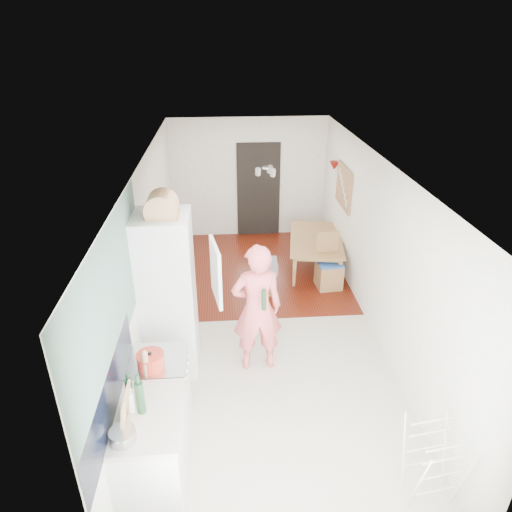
{
  "coord_description": "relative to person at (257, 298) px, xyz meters",
  "views": [
    {
      "loc": [
        -0.55,
        -5.66,
        4.03
      ],
      "look_at": [
        -0.1,
        0.2,
        1.1
      ],
      "focal_mm": 32.0,
      "sensor_mm": 36.0,
      "label": 1
    }
  ],
  "objects": [
    {
      "name": "room_shell",
      "position": [
        0.17,
        0.85,
        0.21
      ],
      "size": [
        3.2,
        7.0,
        2.5
      ],
      "primitive_type": null,
      "color": "white",
      "rests_on": "ground"
    },
    {
      "name": "floor",
      "position": [
        0.17,
        0.85,
        -1.04
      ],
      "size": [
        3.2,
        7.0,
        0.01
      ],
      "primitive_type": "cube",
      "color": "beige",
      "rests_on": "ground"
    },
    {
      "name": "wood_floor_overlay",
      "position": [
        0.17,
        2.7,
        -1.04
      ],
      "size": [
        3.2,
        3.3,
        0.01
      ],
      "primitive_type": "cube",
      "color": "#591C10",
      "rests_on": "room_shell"
    },
    {
      "name": "sage_wall_panel",
      "position": [
        -1.42,
        -1.15,
        0.81
      ],
      "size": [
        0.02,
        3.0,
        1.3
      ],
      "primitive_type": "cube",
      "color": "slate",
      "rests_on": "room_shell"
    },
    {
      "name": "tile_splashback",
      "position": [
        -1.41,
        -1.7,
        0.11
      ],
      "size": [
        0.02,
        1.9,
        0.5
      ],
      "primitive_type": "cube",
      "color": "black",
      "rests_on": "room_shell"
    },
    {
      "name": "doorway_recess",
      "position": [
        0.37,
        4.33,
        -0.04
      ],
      "size": [
        0.9,
        0.04,
        2.0
      ],
      "primitive_type": "cube",
      "color": "black",
      "rests_on": "room_shell"
    },
    {
      "name": "base_cabinet",
      "position": [
        -1.13,
        -1.7,
        -0.61
      ],
      "size": [
        0.6,
        0.9,
        0.86
      ],
      "primitive_type": "cube",
      "color": "silver",
      "rests_on": "room_shell"
    },
    {
      "name": "worktop",
      "position": [
        -1.13,
        -1.7,
        -0.15
      ],
      "size": [
        0.62,
        0.92,
        0.06
      ],
      "primitive_type": "cube",
      "color": "beige",
      "rests_on": "room_shell"
    },
    {
      "name": "range_cooker",
      "position": [
        -1.13,
        -0.95,
        -0.6
      ],
      "size": [
        0.6,
        0.6,
        0.88
      ],
      "primitive_type": "cube",
      "color": "silver",
      "rests_on": "room_shell"
    },
    {
      "name": "cooker_top",
      "position": [
        -1.13,
        -0.95,
        -0.14
      ],
      "size": [
        0.6,
        0.6,
        0.04
      ],
      "primitive_type": "cube",
      "color": "#B2B2B5",
      "rests_on": "room_shell"
    },
    {
      "name": "fridge_housing",
      "position": [
        -1.1,
        0.07,
        0.03
      ],
      "size": [
        0.66,
        0.66,
        2.15
      ],
      "primitive_type": "cube",
      "color": "silver",
      "rests_on": "room_shell"
    },
    {
      "name": "fridge_door",
      "position": [
        -0.49,
        -0.23,
        0.51
      ],
      "size": [
        0.14,
        0.56,
        0.7
      ],
      "primitive_type": "cube",
      "rotation": [
        0.0,
        0.0,
        -1.4
      ],
      "color": "silver",
      "rests_on": "room_shell"
    },
    {
      "name": "fridge_interior",
      "position": [
        -0.79,
        0.07,
        0.51
      ],
      "size": [
        0.02,
        0.52,
        0.66
      ],
      "primitive_type": "cube",
      "color": "white",
      "rests_on": "room_shell"
    },
    {
      "name": "pinboard",
      "position": [
        1.75,
        2.75,
        0.51
      ],
      "size": [
        0.03,
        0.9,
        0.7
      ],
      "primitive_type": "cube",
      "color": "tan",
      "rests_on": "room_shell"
    },
    {
      "name": "pinboard_frame",
      "position": [
        1.74,
        2.75,
        0.51
      ],
      "size": [
        0.0,
        0.94,
        0.74
      ],
      "primitive_type": "cube",
      "color": "olive",
      "rests_on": "room_shell"
    },
    {
      "name": "wall_sconce",
      "position": [
        1.71,
        3.4,
        0.71
      ],
      "size": [
        0.18,
        0.18,
        0.16
      ],
      "primitive_type": "cone",
      "color": "maroon",
      "rests_on": "room_shell"
    },
    {
      "name": "person",
      "position": [
        0.0,
        0.0,
        0.0
      ],
      "size": [
        0.8,
        0.56,
        2.09
      ],
      "primitive_type": "imported",
      "rotation": [
        0.0,
        0.0,
        3.22
      ],
      "color": "#ED6467",
      "rests_on": "floor"
    },
    {
      "name": "dining_table",
      "position": [
        1.33,
        2.69,
        -0.79
      ],
      "size": [
        1.01,
        1.54,
        0.5
      ],
      "primitive_type": "imported",
      "rotation": [
        0.0,
        0.0,
        1.41
      ],
      "color": "olive",
      "rests_on": "floor"
    },
    {
      "name": "dining_chair",
      "position": [
        1.39,
        1.95,
        -0.56
      ],
      "size": [
        0.44,
        0.44,
        0.96
      ],
      "primitive_type": null,
      "rotation": [
        0.0,
        0.0,
        0.09
      ],
      "color": "olive",
      "rests_on": "floor"
    },
    {
      "name": "stool",
      "position": [
        0.26,
        1.86,
        -0.84
      ],
      "size": [
        0.35,
        0.35,
        0.41
      ],
      "primitive_type": null,
      "rotation": [
        0.0,
        0.0,
        -0.14
      ],
      "color": "olive",
      "rests_on": "floor"
    },
    {
      "name": "grey_drape",
      "position": [
        0.28,
        1.88,
        -0.55
      ],
      "size": [
        0.42,
        0.42,
        0.18
      ],
      "primitive_type": "cube",
      "rotation": [
        0.0,
        0.0,
        -0.04
      ],
      "color": "gray",
      "rests_on": "stool"
    },
    {
      "name": "drying_rack",
      "position": [
        1.48,
        -2.03,
        -0.63
      ],
      "size": [
        0.47,
        0.44,
        0.83
      ],
      "primitive_type": null,
      "rotation": [
        0.0,
        0.0,
        0.14
      ],
      "color": "silver",
      "rests_on": "floor"
    },
    {
      "name": "bread_bin",
      "position": [
        -1.06,
        0.04,
        1.21
      ],
      "size": [
        0.41,
        0.39,
        0.2
      ],
      "primitive_type": null,
      "rotation": [
        0.0,
        0.0,
        -0.09
      ],
      "color": "tan",
      "rests_on": "fridge_housing"
    },
    {
      "name": "red_casserole",
      "position": [
        -1.17,
        -1.06,
        -0.04
      ],
      "size": [
        0.31,
        0.31,
        0.17
      ],
      "primitive_type": "cylinder",
      "rotation": [
        0.0,
        0.0,
        -0.09
      ],
      "color": "red",
      "rests_on": "cooker_top"
    },
    {
      "name": "steel_pan",
      "position": [
        -1.29,
        -1.99,
        -0.07
      ],
      "size": [
        0.23,
        0.23,
        0.11
      ],
      "primitive_type": "cylinder",
      "rotation": [
        0.0,
        0.0,
        -0.03
      ],
      "color": "#B2B2B5",
      "rests_on": "worktop"
    },
    {
      "name": "held_bottle",
      "position": [
        0.07,
        -0.19,
        0.09
      ],
      "size": [
        0.06,
        0.06,
        0.27
      ],
      "primitive_type": "cylinder",
      "color": "#1C3F22",
      "rests_on": "person"
    },
    {
      "name": "bottle_a",
      "position": [
        -1.18,
        -1.67,
        0.04
      ],
      "size": [
        0.1,
        0.1,
        0.34
      ],
      "primitive_type": "cylinder",
      "rotation": [
        0.0,
        0.0,
        0.33
      ],
      "color": "#1C3F22",
      "rests_on": "worktop"
    },
    {
      "name": "bottle_b",
      "position": [
        -1.28,
        -1.58,
        0.03
      ],
      "size": [
        0.08,
        0.08,
        0.3
      ],
      "primitive_type": "cylinder",
      "rotation": [
        0.0,
        0.0,
        -0.19
      ],
      "color": "#1C3F22",
      "rests_on": "worktop"
    },
    {
      "name": "bottle_c",
      "position": [
        -1.27,
        -1.65,
        -0.02
      ],
      "size": [
        0.09,
        0.09,
        0.22
      ],
      "primitive_type": "cylinder",
      "rotation": [
        0.0,
        0.0,
        -0.03
      ],
      "color": "silver",
      "rests_on": "worktop"
    },
    {
      "name": "pepper_mill_front",
      "position": [
        -1.2,
        -1.17,
        -0.01
      ],
      "size": [
        0.07,
        0.07,
        0.23
      ],
      "primitive_type": "cylinder",
      "rotation": [
        0.0,
        0.0,
        -0.04
      ],
      "color": "tan",
      "rests_on": "worktop"
    },
    {
      "name": "pepper_mill_back",
      "position": [
        -1.2,
        -1.17,
        -0.03
      ],
      "size": [
        0.06,
        0.06,
        0.19
      ],
      "primitive_type": "cylinder",
      "rotation": [
        0.0,
        0.0,
        0.09
      ],
      "color": "tan",
      "rests_on": "worktop"
    },
    {
      "name": "chopping_boards",
      "position": [
        -1.28,
        -1.8,
        0.05
      ],
      "size": [
        0.09,
        0.26,
        0.36
      ],
      "primitive_type": null,
      "rotation": [
        0.0,
        0.0,
        -0.21
      ],
      "color": "tan",
      "rests_on": "worktop"
    }
  ]
}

